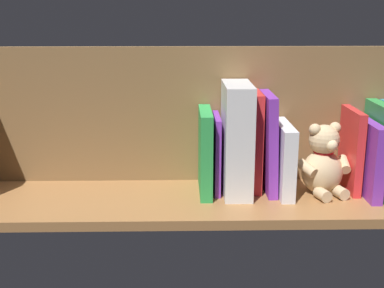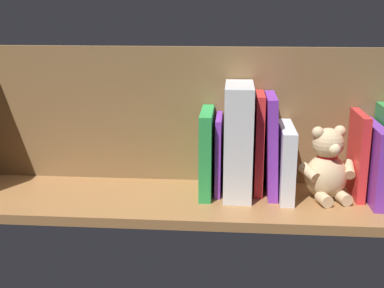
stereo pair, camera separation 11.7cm
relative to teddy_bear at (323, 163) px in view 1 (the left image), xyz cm
name	(u,v)px [view 1 (the left image)]	position (x,y,z in cm)	size (l,w,h in cm)	color
ground_plane	(192,200)	(30.86, 1.39, -8.61)	(110.75, 28.87, 2.20)	#9E6B3D
shelf_back_panel	(191,115)	(30.86, -10.80, 9.31)	(110.75, 1.50, 33.64)	brown
book_1	(381,150)	(-13.51, -0.46, 3.04)	(2.77, 18.38, 21.09)	green
book_2	(366,157)	(-10.17, -0.48, 1.21)	(2.50, 18.34, 17.44)	purple
book_3	(351,150)	(-7.25, -2.87, 2.32)	(1.92, 13.56, 19.64)	red
teddy_bear	(323,163)	(0.00, 0.00, 0.00)	(13.24, 12.79, 17.06)	#D1B284
book_4	(283,158)	(9.30, -1.27, 0.78)	(3.13, 16.75, 16.57)	silver
book_5	(268,143)	(12.68, -2.51, 4.24)	(2.22, 14.28, 23.50)	purple
book_6	(256,141)	(15.47, -3.86, 4.31)	(1.92, 11.58, 23.64)	red
dictionary_thick_white	(237,139)	(20.34, -1.44, 5.51)	(6.39, 16.22, 26.02)	silver
book_7	(217,153)	(24.90, -3.24, 1.61)	(1.31, 12.81, 18.23)	purple
book_8	(205,152)	(27.66, -1.77, 2.39)	(2.78, 15.75, 19.79)	green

